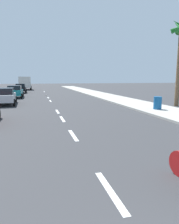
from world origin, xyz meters
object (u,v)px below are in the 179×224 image
(parked_car_teal, at_px, (15,91))
(delivery_truck, at_px, (25,83))
(trash_bin_near, at_px, (158,103))
(parked_car_silver, at_px, (4,96))
(parked_car_black, at_px, (21,88))

(parked_car_teal, distance_m, delivery_truck, 19.43)
(parked_car_teal, relative_size, trash_bin_near, 4.27)
(parked_car_teal, xyz_separation_m, delivery_truck, (0.30, 19.41, 0.67))
(trash_bin_near, bearing_deg, parked_car_silver, 149.38)
(parked_car_silver, relative_size, parked_car_teal, 1.10)
(parked_car_black, relative_size, delivery_truck, 0.61)
(parked_car_teal, bearing_deg, parked_car_black, 89.94)
(parked_car_black, bearing_deg, parked_car_teal, -90.87)
(parked_car_teal, relative_size, parked_car_black, 1.05)
(delivery_truck, bearing_deg, parked_car_black, -93.47)
(parked_car_teal, relative_size, delivery_truck, 0.64)
(delivery_truck, height_order, trash_bin_near, delivery_truck)
(parked_car_black, bearing_deg, trash_bin_near, -63.87)
(parked_car_silver, xyz_separation_m, parked_car_black, (0.43, 15.95, -0.01))
(parked_car_silver, height_order, parked_car_black, same)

